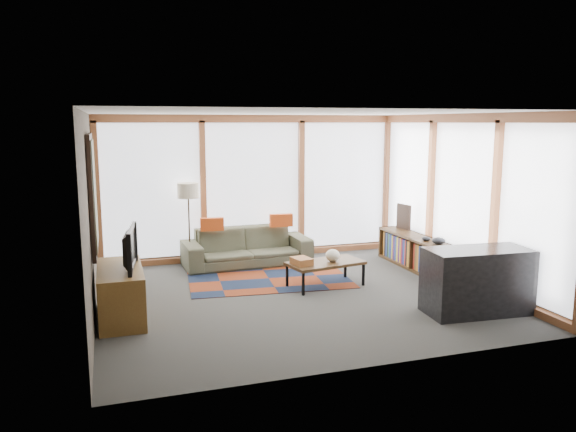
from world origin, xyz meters
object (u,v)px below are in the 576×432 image
object	(u,v)px
television	(125,248)
bar_counter	(477,281)
bookshelf	(420,254)
tv_console	(121,293)
floor_lamp	(189,225)
sofa	(247,247)
coffee_table	(325,274)

from	to	relation	value
television	bar_counter	world-z (taller)	television
bookshelf	television	bearing A→B (deg)	-168.92
tv_console	bar_counter	distance (m)	4.60
bookshelf	floor_lamp	bearing A→B (deg)	158.97
bar_counter	tv_console	bearing A→B (deg)	168.88
floor_lamp	tv_console	distance (m)	2.63
floor_lamp	tv_console	xyz separation A→B (m)	(-1.20, -2.30, -0.40)
bookshelf	television	size ratio (longest dim) A/B	2.45
bookshelf	sofa	bearing A→B (deg)	154.89
television	sofa	bearing A→B (deg)	-36.24
sofa	television	size ratio (longest dim) A/B	2.42
television	bar_counter	bearing A→B (deg)	-97.56
floor_lamp	television	bearing A→B (deg)	-115.69
bookshelf	coffee_table	bearing A→B (deg)	-168.51
sofa	coffee_table	distance (m)	1.84
tv_console	television	bearing A→B (deg)	-30.18
sofa	bar_counter	world-z (taller)	bar_counter
coffee_table	television	distance (m)	3.07
sofa	bookshelf	xyz separation A→B (m)	(2.69, -1.26, -0.04)
bar_counter	sofa	bearing A→B (deg)	128.07
coffee_table	television	xyz separation A→B (m)	(-2.92, -0.56, 0.73)
floor_lamp	coffee_table	bearing A→B (deg)	-44.78
coffee_table	bar_counter	bearing A→B (deg)	-50.32
floor_lamp	bar_counter	bearing A→B (deg)	-47.38
sofa	television	distance (m)	3.10
sofa	coffee_table	size ratio (longest dim) A/B	1.93
floor_lamp	coffee_table	world-z (taller)	floor_lamp
coffee_table	bar_counter	world-z (taller)	bar_counter
coffee_table	tv_console	world-z (taller)	tv_console
tv_console	coffee_table	bearing A→B (deg)	9.79
sofa	floor_lamp	world-z (taller)	floor_lamp
television	tv_console	bearing A→B (deg)	67.29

